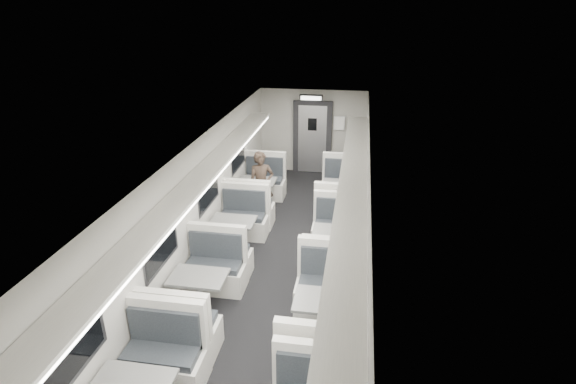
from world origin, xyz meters
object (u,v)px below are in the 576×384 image
(booth_left_a, at_px, (257,195))
(passenger, at_px, (261,185))
(booth_right_c, at_px, (325,321))
(booth_left_b, at_px, (234,236))
(booth_right_b, at_px, (335,248))
(booth_left_c, at_px, (200,295))
(booth_right_a, at_px, (341,199))
(exit_sign, at_px, (311,98))
(vestibule_door, at_px, (312,138))

(booth_left_a, height_order, passenger, passenger)
(booth_right_c, bearing_deg, booth_left_b, 131.17)
(booth_right_c, bearing_deg, booth_right_b, 90.00)
(passenger, bearing_deg, booth_left_c, -113.03)
(booth_left_c, xyz_separation_m, booth_right_a, (2.00, 4.11, 0.01))
(booth_right_a, distance_m, booth_right_b, 2.27)
(booth_right_b, xyz_separation_m, exit_sign, (-1.00, 4.49, 1.91))
(booth_left_b, bearing_deg, booth_right_a, 47.09)
(vestibule_door, xyz_separation_m, exit_sign, (0.00, -0.49, 1.24))
(passenger, bearing_deg, booth_right_a, -6.89)
(booth_left_c, height_order, vestibule_door, vestibule_door)
(booth_left_b, xyz_separation_m, booth_right_b, (2.00, -0.12, -0.00))
(booth_left_b, relative_size, passenger, 1.34)
(booth_right_b, distance_m, exit_sign, 4.98)
(booth_left_c, xyz_separation_m, booth_right_b, (2.00, 1.84, -0.01))
(booth_right_b, height_order, vestibule_door, vestibule_door)
(booth_left_c, height_order, passenger, passenger)
(exit_sign, bearing_deg, booth_right_b, -77.44)
(booth_left_b, relative_size, exit_sign, 3.38)
(booth_left_b, bearing_deg, passenger, 83.74)
(booth_left_a, height_order, vestibule_door, vestibule_door)
(booth_left_b, height_order, vestibule_door, vestibule_door)
(booth_left_a, distance_m, booth_left_b, 2.07)
(vestibule_door, height_order, exit_sign, exit_sign)
(booth_right_b, height_order, exit_sign, exit_sign)
(booth_left_c, bearing_deg, booth_left_b, 90.00)
(booth_right_c, distance_m, passenger, 4.42)
(booth_left_b, height_order, exit_sign, exit_sign)
(vestibule_door, bearing_deg, booth_right_b, -78.64)
(exit_sign, bearing_deg, booth_left_a, -113.50)
(booth_right_b, distance_m, vestibule_door, 5.12)
(booth_left_a, bearing_deg, passenger, -61.33)
(booth_right_a, bearing_deg, vestibule_door, 110.26)
(booth_left_a, height_order, booth_left_b, booth_left_a)
(booth_right_a, relative_size, exit_sign, 3.55)
(booth_left_c, distance_m, booth_right_b, 2.72)
(booth_left_b, relative_size, booth_right_c, 0.94)
(booth_left_b, bearing_deg, exit_sign, 77.12)
(exit_sign, bearing_deg, booth_left_b, -102.88)
(booth_right_a, distance_m, vestibule_door, 2.96)
(booth_left_c, bearing_deg, booth_right_a, 64.04)
(booth_right_c, bearing_deg, exit_sign, 98.54)
(vestibule_door, bearing_deg, booth_left_c, -98.34)
(booth_left_c, xyz_separation_m, passenger, (0.19, 3.68, 0.40))
(booth_right_a, bearing_deg, booth_right_b, -90.00)
(booth_left_c, distance_m, exit_sign, 6.68)
(booth_left_a, xyz_separation_m, vestibule_door, (1.00, 2.79, 0.65))
(booth_right_b, height_order, booth_right_c, booth_right_c)
(booth_right_a, xyz_separation_m, booth_right_c, (0.00, -4.44, 0.00))
(booth_right_b, xyz_separation_m, booth_right_c, (0.00, -2.17, 0.02))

